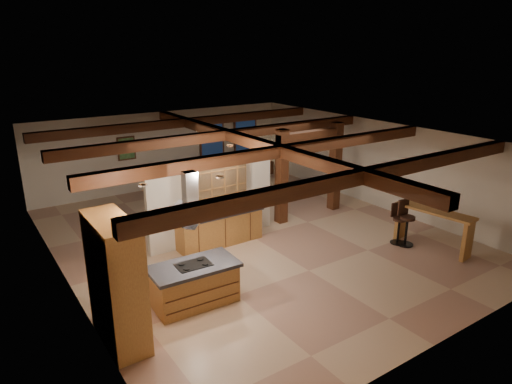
# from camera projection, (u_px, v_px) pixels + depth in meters

# --- Properties ---
(ground) EXTENTS (12.00, 12.00, 0.00)m
(ground) POSITION_uv_depth(u_px,v_px,m) (252.00, 237.00, 13.06)
(ground) COLOR tan
(ground) RESTS_ON ground
(room_walls) EXTENTS (12.00, 12.00, 12.00)m
(room_walls) POSITION_uv_depth(u_px,v_px,m) (252.00, 177.00, 12.52)
(room_walls) COLOR beige
(room_walls) RESTS_ON ground
(ceiling_beams) EXTENTS (10.00, 12.00, 0.28)m
(ceiling_beams) POSITION_uv_depth(u_px,v_px,m) (252.00, 142.00, 12.22)
(ceiling_beams) COLOR #401C10
(ceiling_beams) RESTS_ON room_walls
(timber_posts) EXTENTS (2.50, 0.30, 2.90)m
(timber_posts) POSITION_uv_depth(u_px,v_px,m) (310.00, 162.00, 14.25)
(timber_posts) COLOR #401C10
(timber_posts) RESTS_ON ground
(partition_wall) EXTENTS (3.80, 0.18, 2.20)m
(partition_wall) POSITION_uv_depth(u_px,v_px,m) (212.00, 202.00, 12.59)
(partition_wall) COLOR beige
(partition_wall) RESTS_ON ground
(pantry_cabinet) EXTENTS (0.67, 1.60, 2.40)m
(pantry_cabinet) POSITION_uv_depth(u_px,v_px,m) (116.00, 282.00, 8.15)
(pantry_cabinet) COLOR #AE7D38
(pantry_cabinet) RESTS_ON ground
(back_counter) EXTENTS (2.50, 0.66, 0.94)m
(back_counter) POSITION_uv_depth(u_px,v_px,m) (220.00, 228.00, 12.47)
(back_counter) COLOR #AE7D38
(back_counter) RESTS_ON ground
(upper_display_cabinet) EXTENTS (1.80, 0.36, 0.95)m
(upper_display_cabinet) POSITION_uv_depth(u_px,v_px,m) (215.00, 178.00, 12.21)
(upper_display_cabinet) COLOR #AE7D38
(upper_display_cabinet) RESTS_ON partition_wall
(range_hood) EXTENTS (1.10, 1.10, 1.40)m
(range_hood) POSITION_uv_depth(u_px,v_px,m) (192.00, 225.00, 9.17)
(range_hood) COLOR silver
(range_hood) RESTS_ON room_walls
(back_windows) EXTENTS (2.70, 0.07, 1.70)m
(back_windows) POSITION_uv_depth(u_px,v_px,m) (229.00, 141.00, 18.77)
(back_windows) COLOR #401C10
(back_windows) RESTS_ON room_walls
(framed_art) EXTENTS (0.65, 0.05, 0.85)m
(framed_art) POSITION_uv_depth(u_px,v_px,m) (126.00, 148.00, 16.42)
(framed_art) COLOR #401C10
(framed_art) RESTS_ON room_walls
(recessed_cans) EXTENTS (3.16, 2.46, 0.03)m
(recessed_cans) POSITION_uv_depth(u_px,v_px,m) (202.00, 167.00, 9.31)
(recessed_cans) COLOR silver
(recessed_cans) RESTS_ON room_walls
(kitchen_island) EXTENTS (1.87, 1.04, 0.91)m
(kitchen_island) POSITION_uv_depth(u_px,v_px,m) (194.00, 284.00, 9.57)
(kitchen_island) COLOR #AE7D38
(kitchen_island) RESTS_ON ground
(dining_table) EXTENTS (1.75, 1.17, 0.57)m
(dining_table) POSITION_uv_depth(u_px,v_px,m) (198.00, 204.00, 14.96)
(dining_table) COLOR #3E1B0F
(dining_table) RESTS_ON ground
(sofa) EXTENTS (1.99, 1.37, 0.54)m
(sofa) POSITION_uv_depth(u_px,v_px,m) (230.00, 174.00, 18.51)
(sofa) COLOR black
(sofa) RESTS_ON ground
(microwave) EXTENTS (0.50, 0.40, 0.24)m
(microwave) POSITION_uv_depth(u_px,v_px,m) (217.00, 208.00, 12.26)
(microwave) COLOR silver
(microwave) RESTS_ON back_counter
(bar_counter) EXTENTS (0.82, 2.14, 1.10)m
(bar_counter) POSITION_uv_depth(u_px,v_px,m) (433.00, 223.00, 12.13)
(bar_counter) COLOR #AE7D38
(bar_counter) RESTS_ON ground
(side_table) EXTENTS (0.46, 0.46, 0.53)m
(side_table) POSITION_uv_depth(u_px,v_px,m) (267.00, 167.00, 19.49)
(side_table) COLOR #401C10
(side_table) RESTS_ON ground
(table_lamp) EXTENTS (0.28, 0.28, 0.32)m
(table_lamp) POSITION_uv_depth(u_px,v_px,m) (267.00, 156.00, 19.34)
(table_lamp) COLOR black
(table_lamp) RESTS_ON side_table
(bar_stool_a) EXTENTS (0.40, 0.42, 1.13)m
(bar_stool_a) POSITION_uv_depth(u_px,v_px,m) (398.00, 223.00, 12.51)
(bar_stool_a) COLOR black
(bar_stool_a) RESTS_ON ground
(bar_stool_b) EXTENTS (0.44, 0.45, 1.27)m
(bar_stool_b) POSITION_uv_depth(u_px,v_px,m) (406.00, 223.00, 12.38)
(bar_stool_b) COLOR black
(bar_stool_b) RESTS_ON ground
(dining_chairs) EXTENTS (2.00, 2.00, 1.27)m
(dining_chairs) POSITION_uv_depth(u_px,v_px,m) (197.00, 193.00, 14.85)
(dining_chairs) COLOR #401C10
(dining_chairs) RESTS_ON ground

